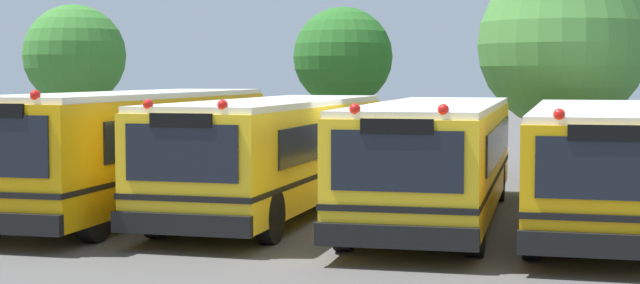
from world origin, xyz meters
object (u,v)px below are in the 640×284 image
at_px(school_bus_0, 137,145).
at_px(school_bus_3, 596,159).
at_px(tree_2, 567,45).
at_px(school_bus_1, 276,150).
at_px(school_bus_2, 436,155).
at_px(tree_1, 343,56).
at_px(tree_0, 73,54).

bearing_deg(school_bus_0, school_bus_3, -178.56).
relative_size(school_bus_3, tree_2, 1.76).
bearing_deg(school_bus_1, school_bus_2, 176.99).
xyz_separation_m(school_bus_0, school_bus_2, (6.73, 0.07, -0.10)).
bearing_deg(school_bus_0, school_bus_1, -174.76).
height_order(tree_1, tree_2, tree_2).
bearing_deg(school_bus_1, school_bus_0, 6.20).
xyz_separation_m(school_bus_2, school_bus_3, (3.23, 0.22, -0.03)).
distance_m(school_bus_2, school_bus_3, 3.24).
relative_size(school_bus_2, tree_2, 1.69).
bearing_deg(school_bus_2, tree_2, -106.73).
bearing_deg(school_bus_2, school_bus_0, -0.48).
xyz_separation_m(tree_0, tree_1, (8.57, 2.22, -0.07)).
bearing_deg(school_bus_3, school_bus_1, 0.02).
bearing_deg(school_bus_2, tree_1, -68.67).
bearing_deg(school_bus_3, tree_2, -85.75).
bearing_deg(tree_2, school_bus_2, -105.65).
bearing_deg(tree_2, school_bus_3, -85.91).
height_order(school_bus_3, tree_0, tree_0).
relative_size(school_bus_3, tree_0, 2.11).
distance_m(school_bus_0, tree_0, 11.10).
bearing_deg(school_bus_0, tree_0, -54.38).
bearing_deg(tree_1, tree_2, -13.73).
bearing_deg(tree_1, tree_0, -165.49).
distance_m(school_bus_1, tree_0, 13.00).
xyz_separation_m(school_bus_1, school_bus_3, (6.78, -0.02, -0.04)).
bearing_deg(school_bus_1, tree_0, -40.96).
relative_size(school_bus_0, tree_2, 1.76).
bearing_deg(school_bus_1, tree_1, -84.09).
relative_size(school_bus_1, tree_2, 1.66).
distance_m(school_bus_3, tree_0, 18.57).
xyz_separation_m(school_bus_2, tree_1, (-4.52, 10.96, 2.30)).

